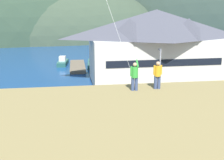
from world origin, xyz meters
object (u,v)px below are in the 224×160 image
at_px(harbor_lodge, 156,43).
at_px(parked_car_front_row_red, 147,107).
at_px(parked_car_back_row_right, 184,103).
at_px(person_kite_flyer, 135,75).
at_px(moored_boat_outer_mooring, 94,63).
at_px(parked_car_lone_by_shed, 58,109).
at_px(parking_light_pole, 160,73).
at_px(wharf_dock, 78,66).
at_px(parked_car_front_row_end, 135,134).
at_px(moored_boat_wharfside, 63,62).
at_px(person_companion, 158,74).

bearing_deg(harbor_lodge, parked_car_front_row_red, -109.71).
height_order(parked_car_back_row_right, person_kite_flyer, person_kite_flyer).
relative_size(moored_boat_outer_mooring, person_kite_flyer, 4.43).
bearing_deg(parked_car_lone_by_shed, parking_light_pole, 13.91).
relative_size(wharf_dock, parked_car_front_row_red, 2.98).
xyz_separation_m(wharf_dock, person_kite_flyer, (3.12, -41.84, 7.62)).
height_order(harbor_lodge, person_kite_flyer, harbor_lodge).
height_order(parking_light_pole, person_kite_flyer, person_kite_flyer).
relative_size(wharf_dock, parked_car_back_row_right, 3.05).
bearing_deg(parked_car_lone_by_shed, parked_car_front_row_red, -3.67).
xyz_separation_m(wharf_dock, parked_car_back_row_right, (12.47, -28.42, 0.71)).
height_order(parked_car_back_row_right, parked_car_lone_by_shed, same).
height_order(parked_car_back_row_right, parking_light_pole, parking_light_pole).
distance_m(parked_car_back_row_right, parking_light_pole, 4.96).
height_order(moored_boat_outer_mooring, parked_car_front_row_end, moored_boat_outer_mooring).
bearing_deg(person_kite_flyer, moored_boat_wharfside, 98.06).
xyz_separation_m(parked_car_front_row_end, parking_light_pole, (5.56, 10.50, 3.15)).
xyz_separation_m(parked_car_front_row_red, person_companion, (-3.10, -12.58, 6.89)).
xyz_separation_m(parked_car_back_row_right, person_kite_flyer, (-9.35, -13.42, 6.90)).
bearing_deg(moored_boat_wharfside, harbor_lodge, -44.58).
relative_size(harbor_lodge, parking_light_pole, 3.35).
height_order(harbor_lodge, parking_light_pole, harbor_lodge).
bearing_deg(parked_car_front_row_end, moored_boat_outer_mooring, 91.67).
xyz_separation_m(moored_boat_outer_mooring, parked_car_lone_by_shed, (-6.20, -29.89, 0.34)).
distance_m(moored_boat_outer_mooring, parked_car_back_row_right, 31.14).
bearing_deg(moored_boat_wharfside, person_companion, -80.07).
bearing_deg(parking_light_pole, person_kite_flyer, -113.41).
bearing_deg(parked_car_front_row_end, moored_boat_wharfside, 101.55).
distance_m(parked_car_lone_by_shed, parking_light_pole, 13.60).
distance_m(moored_boat_outer_mooring, parked_car_lone_by_shed, 30.53).
bearing_deg(parked_car_lone_by_shed, person_kite_flyer, -67.03).
relative_size(parked_car_front_row_red, person_kite_flyer, 2.32).
bearing_deg(person_kite_flyer, parked_car_lone_by_shed, 112.97).
xyz_separation_m(parked_car_back_row_right, parking_light_pole, (-2.17, 3.15, 3.15)).
relative_size(moored_boat_outer_mooring, parked_car_front_row_red, 1.91).
xyz_separation_m(wharf_dock, parked_car_front_row_red, (7.72, -29.11, 0.71)).
relative_size(moored_boat_outer_mooring, parking_light_pole, 1.15).
bearing_deg(parking_light_pole, moored_boat_outer_mooring, 103.97).
bearing_deg(harbor_lodge, parked_car_front_row_end, -111.03).
bearing_deg(moored_boat_wharfside, parking_light_pole, -64.78).
xyz_separation_m(moored_boat_wharfside, parked_car_front_row_red, (11.03, -32.73, 0.34)).
distance_m(wharf_dock, person_kite_flyer, 42.64).
bearing_deg(parked_car_lone_by_shed, parked_car_back_row_right, 0.12).
xyz_separation_m(parked_car_back_row_right, parked_car_lone_by_shed, (-15.02, -0.03, 0.00)).
bearing_deg(parked_car_front_row_end, parked_car_front_row_red, 65.87).
relative_size(moored_boat_outer_mooring, parked_car_lone_by_shed, 1.93).
relative_size(wharf_dock, moored_boat_wharfside, 2.04).
height_order(parked_car_back_row_right, parked_car_front_row_end, same).
relative_size(moored_boat_wharfside, parked_car_lone_by_shed, 1.48).
xyz_separation_m(parked_car_front_row_red, parked_car_front_row_end, (-2.98, -6.66, 0.00)).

